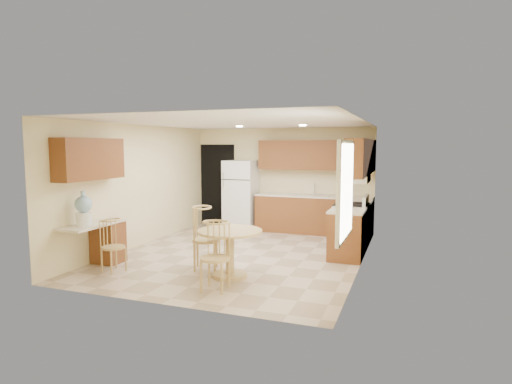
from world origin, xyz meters
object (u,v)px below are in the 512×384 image
(chair_table_b, at_px, (212,251))
(chair_desk, at_px, (110,241))
(refrigerator, at_px, (241,195))
(water_crock, at_px, (84,210))
(chair_table_a, at_px, (203,233))
(dining_table, at_px, (230,246))
(stove, at_px, (351,226))

(chair_table_b, xyz_separation_m, chair_desk, (-1.97, 0.27, -0.08))
(refrigerator, distance_m, chair_desk, 4.29)
(chair_table_b, bearing_deg, refrigerator, -77.50)
(chair_desk, relative_size, water_crock, 1.51)
(chair_table_a, relative_size, chair_desk, 1.22)
(water_crock, bearing_deg, dining_table, 12.68)
(stove, relative_size, chair_table_b, 1.11)
(chair_desk, distance_m, water_crock, 0.68)
(refrigerator, height_order, chair_table_a, refrigerator)
(refrigerator, distance_m, stove, 3.15)
(chair_table_a, relative_size, chair_table_b, 1.07)
(chair_table_a, height_order, chair_table_b, chair_table_a)
(refrigerator, distance_m, chair_table_b, 4.71)
(dining_table, bearing_deg, chair_desk, -166.13)
(chair_table_a, relative_size, water_crock, 1.85)
(refrigerator, bearing_deg, water_crock, -103.75)
(chair_table_a, bearing_deg, chair_table_b, 14.65)
(dining_table, relative_size, chair_table_a, 0.97)
(chair_table_b, relative_size, water_crock, 1.73)
(stove, distance_m, chair_desk, 4.60)
(chair_table_a, xyz_separation_m, water_crock, (-1.82, -0.68, 0.39))
(chair_table_b, bearing_deg, stove, -119.08)
(dining_table, distance_m, chair_desk, 1.98)
(stove, distance_m, chair_table_a, 3.18)
(chair_table_b, bearing_deg, water_crock, -9.43)
(chair_desk, bearing_deg, chair_table_a, 132.31)
(chair_table_a, height_order, water_crock, water_crock)
(refrigerator, relative_size, water_crock, 3.00)
(refrigerator, xyz_separation_m, chair_desk, (-0.60, -4.23, -0.33))
(chair_table_b, distance_m, chair_desk, 1.99)
(refrigerator, relative_size, chair_desk, 1.98)
(stove, xyz_separation_m, chair_table_a, (-2.10, -2.39, 0.17))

